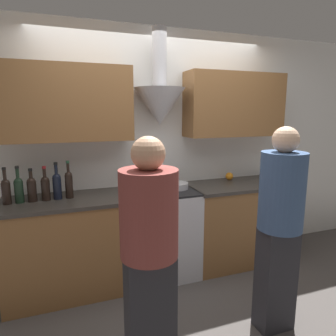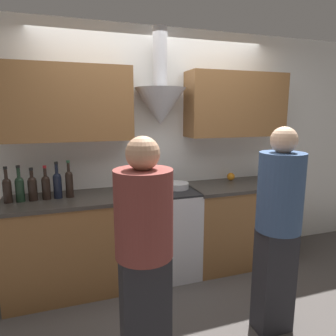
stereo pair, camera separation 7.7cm
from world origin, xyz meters
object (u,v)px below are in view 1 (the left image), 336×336
Objects in this scene: wine_bottle_2 at (32,188)px; mixing_bowl at (177,186)px; wine_bottle_5 at (69,183)px; person_foreground_right at (280,222)px; stock_pot at (151,182)px; wine_bottle_0 at (6,190)px; saucepan at (268,176)px; wine_bottle_1 at (19,188)px; person_foreground_left at (149,252)px; stove_range at (165,232)px; wine_bottle_4 at (57,184)px; orange_fruit at (229,176)px; wine_bottle_3 at (45,187)px.

mixing_bowl is (1.40, -0.01, -0.09)m from wine_bottle_2.
mixing_bowl is at bearing -0.75° from wine_bottle_5.
person_foreground_right reaches higher than wine_bottle_5.
wine_bottle_2 is 1.12m from stock_pot.
wine_bottle_5 reaches higher than wine_bottle_0.
stock_pot is at bearing 0.12° from wine_bottle_2.
wine_bottle_2 reaches higher than saucepan.
wine_bottle_1 is 0.21× the size of person_foreground_left.
stove_range is 1.42m from saucepan.
wine_bottle_2 is (-1.26, 0.02, 0.58)m from stove_range.
wine_bottle_4 is 0.21× the size of person_foreground_right.
saucepan is (2.69, 0.03, -0.09)m from wine_bottle_1.
person_foreground_left reaches higher than orange_fruit.
mixing_bowl reaches higher than stove_range.
wine_bottle_3 is 1.38m from person_foreground_left.
orange_fruit is at bearing 4.07° from wine_bottle_0.
stove_range is at bearing -9.82° from stock_pot.
person_foreground_left reaches higher than wine_bottle_3.
wine_bottle_0 is at bearing -177.79° from wine_bottle_4.
wine_bottle_2 reaches higher than stove_range.
wine_bottle_5 reaches higher than mixing_bowl.
wine_bottle_4 is at bearing 144.76° from person_foreground_right.
person_foreground_left is at bearing -107.07° from stock_pot.
wine_bottle_2 is at bearing -178.57° from wine_bottle_5.
wine_bottle_3 is at bearing 146.58° from person_foreground_right.
wine_bottle_2 is 2.59m from saucepan.
saucepan is at bearing 2.13° from stove_range.
wine_bottle_1 is at bearing 149.72° from person_foreground_right.
stove_range is at bearing -1.08° from wine_bottle_3.
person_foreground_left is at bearing -70.74° from wine_bottle_5.
wine_bottle_4 is at bearing 179.63° from stock_pot.
wine_bottle_5 is at bearing -0.04° from wine_bottle_4.
mixing_bowl is 1.19m from person_foreground_right.
wine_bottle_4 is (-1.04, 0.03, 0.60)m from stove_range.
wine_bottle_2 is at bearing -175.76° from orange_fruit.
wine_bottle_4 is (0.32, 0.01, 0.01)m from wine_bottle_1.
person_foreground_right reaches higher than saucepan.
wine_bottle_1 is 1.60× the size of stock_pot.
wine_bottle_2 is 0.88× the size of wine_bottle_4.
wine_bottle_1 reaches higher than mixing_bowl.
wine_bottle_5 is 1.87m from person_foreground_right.
stock_pot is (1.12, 0.00, -0.04)m from wine_bottle_2.
wine_bottle_4 is 2.38m from saucepan.
person_foreground_right is at bearing 5.03° from person_foreground_left.
wine_bottle_0 is 0.21× the size of person_foreground_left.
wine_bottle_4 is at bearing 2.21° from wine_bottle_0.
person_foreground_right is at bearing -58.38° from stock_pot.
mixing_bowl is (1.18, -0.01, -0.11)m from wine_bottle_4.
wine_bottle_5 is at bearing 2.35° from wine_bottle_3.
wine_bottle_4 is at bearing -179.53° from saucepan.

